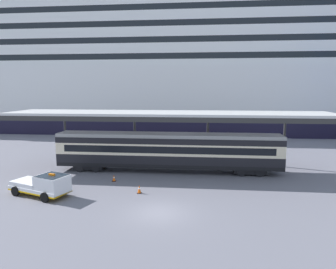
{
  "coord_description": "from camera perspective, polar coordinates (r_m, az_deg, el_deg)",
  "views": [
    {
      "loc": [
        2.73,
        -20.5,
        8.7
      ],
      "look_at": [
        -0.15,
        7.75,
        4.5
      ],
      "focal_mm": 32.53,
      "sensor_mm": 36.0,
      "label": 1
    }
  ],
  "objects": [
    {
      "name": "ground_plane",
      "position": [
        22.44,
        -1.69,
        -14.4
      ],
      "size": [
        400.0,
        400.0,
        0.0
      ],
      "primitive_type": "plane",
      "color": "slate"
    },
    {
      "name": "cruise_ship",
      "position": [
        70.82,
        4.34,
        11.86
      ],
      "size": [
        128.2,
        29.62,
        37.32
      ],
      "color": "black",
      "rests_on": "ground"
    },
    {
      "name": "platform_canopy",
      "position": [
        32.25,
        0.07,
        3.76
      ],
      "size": [
        34.15,
        6.35,
        6.33
      ],
      "color": "silver",
      "rests_on": "ground"
    },
    {
      "name": "train_carriage",
      "position": [
        32.37,
        -0.0,
        -2.97
      ],
      "size": [
        23.6,
        2.81,
        4.11
      ],
      "color": "black",
      "rests_on": "ground"
    },
    {
      "name": "service_truck",
      "position": [
        27.24,
        -22.21,
        -8.67
      ],
      "size": [
        5.58,
        3.67,
        2.02
      ],
      "color": "white",
      "rests_on": "ground"
    },
    {
      "name": "traffic_cone_near",
      "position": [
        29.85,
        -10.09,
        -8.05
      ],
      "size": [
        0.36,
        0.36,
        0.63
      ],
      "color": "black",
      "rests_on": "ground"
    },
    {
      "name": "traffic_cone_mid",
      "position": [
        26.25,
        -5.41,
        -10.15
      ],
      "size": [
        0.36,
        0.36,
        0.74
      ],
      "color": "black",
      "rests_on": "ground"
    }
  ]
}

